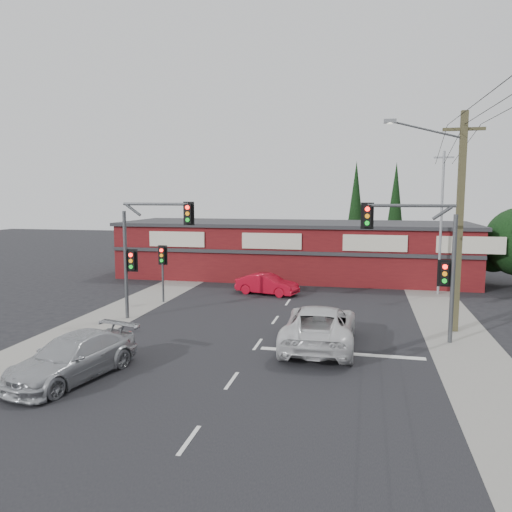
% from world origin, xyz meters
% --- Properties ---
extents(ground, '(120.00, 120.00, 0.00)m').
position_xyz_m(ground, '(0.00, 0.00, 0.00)').
color(ground, black).
rests_on(ground, ground).
extents(road_strip, '(14.00, 70.00, 0.01)m').
position_xyz_m(road_strip, '(0.00, 5.00, 0.01)').
color(road_strip, black).
rests_on(road_strip, ground).
extents(verge_left, '(3.00, 70.00, 0.02)m').
position_xyz_m(verge_left, '(-8.50, 5.00, 0.01)').
color(verge_left, gray).
rests_on(verge_left, ground).
extents(verge_right, '(3.00, 70.00, 0.02)m').
position_xyz_m(verge_right, '(8.50, 5.00, 0.01)').
color(verge_right, gray).
rests_on(verge_right, ground).
extents(stop_line, '(6.50, 0.35, 0.01)m').
position_xyz_m(stop_line, '(3.50, -1.50, 0.01)').
color(stop_line, silver).
rests_on(stop_line, ground).
extents(white_suv, '(2.92, 6.21, 1.72)m').
position_xyz_m(white_suv, '(2.57, -0.62, 0.86)').
color(white_suv, silver).
rests_on(white_suv, ground).
extents(silver_suv, '(3.21, 5.48, 1.49)m').
position_xyz_m(silver_suv, '(-5.42, -6.19, 0.75)').
color(silver_suv, '#AEB1B4').
rests_on(silver_suv, ground).
extents(red_sedan, '(4.21, 2.34, 1.32)m').
position_xyz_m(red_sedan, '(-1.65, 9.59, 0.66)').
color(red_sedan, '#B00A1D').
rests_on(red_sedan, ground).
extents(lane_dashes, '(0.12, 39.81, 0.01)m').
position_xyz_m(lane_dashes, '(0.00, 1.11, 0.01)').
color(lane_dashes, silver).
rests_on(lane_dashes, ground).
extents(shop_building, '(27.30, 8.40, 4.22)m').
position_xyz_m(shop_building, '(-0.99, 16.99, 2.13)').
color(shop_building, '#541014').
rests_on(shop_building, ground).
extents(conifer_near, '(1.80, 1.80, 9.25)m').
position_xyz_m(conifer_near, '(3.50, 24.00, 5.48)').
color(conifer_near, '#2D2116').
rests_on(conifer_near, ground).
extents(conifer_far, '(1.80, 1.80, 9.25)m').
position_xyz_m(conifer_far, '(7.00, 26.00, 5.48)').
color(conifer_far, '#2D2116').
rests_on(conifer_far, ground).
extents(traffic_mast_left, '(3.77, 0.27, 5.97)m').
position_xyz_m(traffic_mast_left, '(-6.43, 2.00, 3.93)').
color(traffic_mast_left, '#47494C').
rests_on(traffic_mast_left, ground).
extents(traffic_mast_right, '(3.96, 0.27, 5.97)m').
position_xyz_m(traffic_mast_right, '(6.86, 1.00, 3.95)').
color(traffic_mast_right, '#47494C').
rests_on(traffic_mast_right, ground).
extents(pedestal_signal, '(0.55, 0.27, 3.38)m').
position_xyz_m(pedestal_signal, '(-7.20, 6.01, 2.41)').
color(pedestal_signal, '#47494C').
rests_on(pedestal_signal, ground).
extents(utility_pole, '(4.38, 0.59, 10.00)m').
position_xyz_m(utility_pole, '(8.36, 2.99, 5.40)').
color(utility_pole, brown).
rests_on(utility_pole, ground).
extents(steel_pole, '(1.20, 0.16, 9.00)m').
position_xyz_m(steel_pole, '(9.00, 12.00, 4.70)').
color(steel_pole, gray).
rests_on(steel_pole, ground).
extents(power_lines, '(2.01, 29.00, 1.22)m').
position_xyz_m(power_lines, '(8.47, -2.47, 9.04)').
color(power_lines, black).
rests_on(power_lines, ground).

